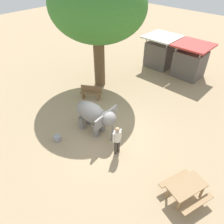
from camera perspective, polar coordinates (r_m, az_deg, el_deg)
ground_plane at (r=11.34m, az=-1.34°, el=-6.20°), size 60.00×60.00×0.00m
elephant at (r=10.87m, az=-4.71°, el=-0.83°), size 2.52×1.69×1.74m
person_handler at (r=9.80m, az=1.40°, el=-7.22°), size 0.32×0.51×1.62m
shade_tree_main at (r=13.82m, az=-4.08°, el=26.81°), size 6.11×5.60×7.46m
wooden_bench at (r=13.87m, az=-5.69°, el=5.38°), size 1.40×1.08×0.88m
picnic_table_near at (r=9.09m, az=19.47°, el=-18.93°), size 1.88×1.89×0.78m
market_stall_white at (r=18.30m, az=12.96°, el=15.34°), size 2.50×2.50×2.52m
market_stall_red at (r=17.26m, az=20.35°, el=12.55°), size 2.50×2.50×2.52m
feed_bucket at (r=11.28m, az=-14.58°, el=-6.90°), size 0.36×0.36×0.32m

